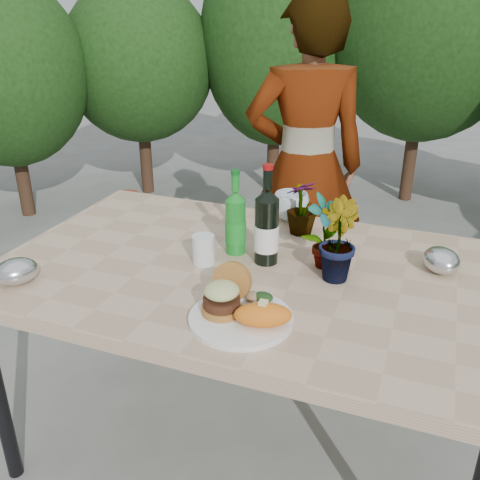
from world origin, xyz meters
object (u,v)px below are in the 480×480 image
(wine_bottle, at_px, (267,228))
(person, at_px, (305,168))
(patio_table, at_px, (249,283))
(dinner_plate, at_px, (241,319))

(wine_bottle, height_order, person, person)
(patio_table, xyz_separation_m, person, (-0.07, 0.99, 0.10))
(patio_table, xyz_separation_m, dinner_plate, (0.09, -0.30, 0.06))
(dinner_plate, bearing_deg, patio_table, 106.10)
(wine_bottle, relative_size, person, 0.21)
(patio_table, relative_size, wine_bottle, 4.87)
(patio_table, bearing_deg, dinner_plate, -73.90)
(wine_bottle, distance_m, person, 0.94)
(dinner_plate, distance_m, person, 1.30)
(patio_table, height_order, wine_bottle, wine_bottle)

